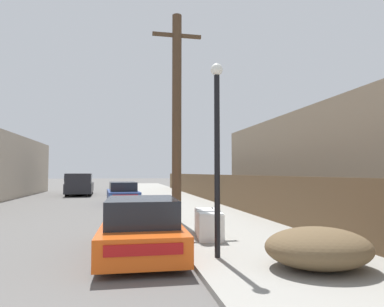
{
  "coord_description": "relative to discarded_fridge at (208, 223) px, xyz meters",
  "views": [
    {
      "loc": [
        1.85,
        -2.1,
        1.9
      ],
      "look_at": [
        4.62,
        11.83,
        2.69
      ],
      "focal_mm": 32.0,
      "sensor_mm": 36.0,
      "label": 1
    }
  ],
  "objects": [
    {
      "name": "sidewalk_curb",
      "position": [
        1.12,
        16.24,
        -0.42
      ],
      "size": [
        4.2,
        63.0,
        0.12
      ],
      "primitive_type": "cube",
      "color": "gray",
      "rests_on": "ground"
    },
    {
      "name": "discarded_fridge",
      "position": [
        0.0,
        0.0,
        0.0
      ],
      "size": [
        0.87,
        1.8,
        0.75
      ],
      "rotation": [
        0.0,
        0.0,
        -0.13
      ],
      "color": "white",
      "rests_on": "sidewalk_curb"
    },
    {
      "name": "parked_sports_car_red",
      "position": [
        -1.91,
        -1.07,
        0.11
      ],
      "size": [
        1.91,
        4.52,
        1.31
      ],
      "rotation": [
        0.0,
        0.0,
        -0.02
      ],
      "color": "#E05114",
      "rests_on": "ground"
    },
    {
      "name": "car_parked_mid",
      "position": [
        -2.4,
        11.92,
        0.14
      ],
      "size": [
        2.07,
        4.82,
        1.33
      ],
      "rotation": [
        0.0,
        0.0,
        0.07
      ],
      "color": "#2D478C",
      "rests_on": "ground"
    },
    {
      "name": "pickup_truck",
      "position": [
        -5.97,
        20.65,
        0.43
      ],
      "size": [
        2.39,
        5.99,
        1.82
      ],
      "rotation": [
        0.0,
        0.0,
        3.2
      ],
      "color": "#232328",
      "rests_on": "ground"
    },
    {
      "name": "utility_pole",
      "position": [
        -0.47,
        2.81,
        3.51
      ],
      "size": [
        1.8,
        0.34,
        7.57
      ],
      "color": "#4C3826",
      "rests_on": "sidewalk_curb"
    },
    {
      "name": "street_lamp",
      "position": [
        -0.38,
        -2.32,
        2.07
      ],
      "size": [
        0.26,
        0.26,
        4.14
      ],
      "color": "black",
      "rests_on": "sidewalk_curb"
    },
    {
      "name": "brush_pile",
      "position": [
        1.26,
        -3.46,
        0.01
      ],
      "size": [
        2.01,
        1.74,
        0.75
      ],
      "color": "brown",
      "rests_on": "sidewalk_curb"
    },
    {
      "name": "wooden_fence",
      "position": [
        3.07,
        11.6,
        0.47
      ],
      "size": [
        0.08,
        38.73,
        1.66
      ],
      "primitive_type": "cube",
      "color": "brown",
      "rests_on": "sidewalk_curb"
    },
    {
      "name": "building_right_house",
      "position": [
        8.17,
        5.45,
        1.86
      ],
      "size": [
        6.0,
        16.83,
        4.68
      ],
      "primitive_type": "cube",
      "color": "gray",
      "rests_on": "ground"
    }
  ]
}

